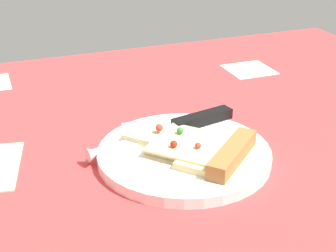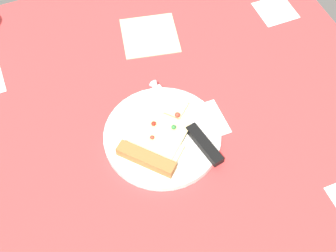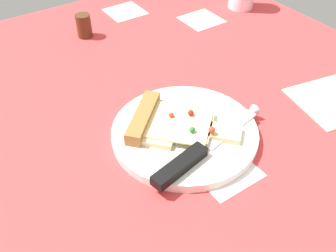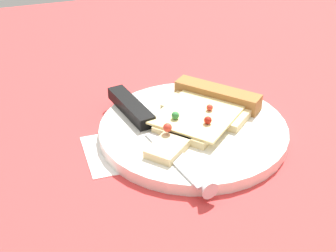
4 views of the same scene
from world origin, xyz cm
name	(u,v)px [view 1 (image 1 of 4)]	position (x,y,z in cm)	size (l,w,h in cm)	color
ground_plane	(220,178)	(-0.01, -0.03, -1.50)	(110.87, 110.87, 3.00)	#D13838
plate	(184,154)	(-4.06, -3.61, 0.77)	(23.98, 23.98, 1.53)	white
pizza_slice	(201,149)	(-2.13, -1.87, 2.32)	(18.16, 17.43, 2.38)	beige
knife	(177,127)	(-9.83, -2.30, 2.14)	(6.82, 23.94, 2.45)	silver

